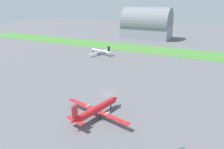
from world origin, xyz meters
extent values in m
plane|color=slate|center=(0.00, 0.00, 0.00)|extent=(600.00, 600.00, 0.00)
cube|color=#478438|center=(0.00, 83.06, 0.04)|extent=(360.00, 28.00, 0.08)
cylinder|color=red|center=(5.00, -16.17, 2.65)|extent=(5.47, 16.02, 2.21)
cone|color=black|center=(6.84, -7.53, 2.65)|extent=(2.58, 2.61, 2.17)
cone|color=red|center=(3.07, -25.24, 2.93)|extent=(2.59, 3.44, 1.99)
cube|color=red|center=(5.00, -16.17, 2.49)|extent=(5.33, 15.16, 0.31)
cube|color=red|center=(-1.03, -15.34, 2.26)|extent=(12.21, 4.04, 0.22)
cube|color=red|center=(10.85, -17.87, 2.26)|extent=(12.21, 4.04, 0.22)
cylinder|color=#B7BABF|center=(1.24, -15.19, 2.26)|extent=(1.06, 1.88, 0.71)
cylinder|color=#B7BABF|center=(8.84, -16.81, 2.26)|extent=(1.06, 1.88, 0.71)
cube|color=red|center=(3.16, -24.81, 5.52)|extent=(0.67, 2.00, 3.53)
cube|color=red|center=(1.65, -24.49, 2.87)|extent=(3.30, 1.94, 0.18)
cube|color=red|center=(4.68, -25.13, 2.87)|extent=(3.30, 1.94, 0.18)
cylinder|color=black|center=(6.38, -9.69, 0.77)|extent=(0.40, 0.40, 1.55)
cylinder|color=black|center=(2.64, -16.79, 0.77)|extent=(0.40, 0.40, 1.55)
cylinder|color=black|center=(6.91, -17.71, 0.77)|extent=(0.40, 0.40, 1.55)
cylinder|color=silver|center=(-34.48, 53.07, 2.33)|extent=(14.10, 4.64, 1.94)
cone|color=black|center=(-42.10, 54.59, 2.33)|extent=(2.28, 2.25, 1.90)
cone|color=silver|center=(-26.47, 51.48, 2.58)|extent=(3.01, 2.25, 1.75)
cube|color=black|center=(-34.48, 53.07, 2.19)|extent=(13.35, 4.52, 0.27)
cube|color=silver|center=(-35.14, 47.75, 1.99)|extent=(3.42, 10.75, 0.19)
cube|color=silver|center=(-33.05, 58.23, 1.99)|extent=(3.42, 10.75, 0.19)
cylinder|color=#B7BABF|center=(-35.30, 49.74, 1.99)|extent=(1.65, 0.91, 0.62)
cylinder|color=#B7BABF|center=(-33.96, 56.45, 1.99)|extent=(1.65, 0.91, 0.62)
cube|color=black|center=(-26.85, 51.55, 4.86)|extent=(1.76, 0.57, 3.11)
cube|color=silver|center=(-27.12, 50.22, 2.53)|extent=(1.67, 2.90, 0.16)
cube|color=silver|center=(-26.59, 52.89, 2.53)|extent=(1.67, 2.90, 0.16)
cylinder|color=black|center=(-40.20, 54.21, 0.68)|extent=(0.35, 0.35, 1.36)
cylinder|color=black|center=(-33.90, 50.99, 0.68)|extent=(0.35, 0.35, 1.36)
cylinder|color=black|center=(-33.15, 54.77, 0.68)|extent=(0.35, 0.35, 1.36)
cube|color=#9399A3|center=(-27.52, 131.49, 6.19)|extent=(45.58, 25.65, 12.38)
cylinder|color=gray|center=(-27.52, 131.49, 14.95)|extent=(44.67, 28.21, 28.21)
camera|label=1|loc=(34.18, -63.24, 33.55)|focal=32.57mm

